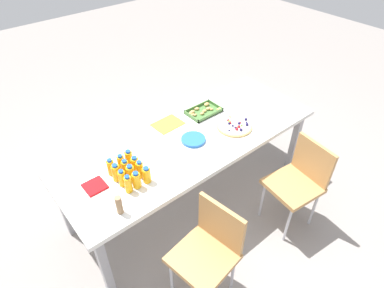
# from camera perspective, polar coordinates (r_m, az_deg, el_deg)

# --- Properties ---
(ground_plane) EXTENTS (12.00, 12.00, 0.00)m
(ground_plane) POSITION_cam_1_polar(r_m,az_deg,el_deg) (3.34, -0.18, -9.03)
(ground_plane) COLOR gray
(party_table) EXTENTS (2.34, 0.88, 0.75)m
(party_table) POSITION_cam_1_polar(r_m,az_deg,el_deg) (2.86, -0.21, 0.19)
(party_table) COLOR silver
(party_table) RESTS_ON ground_plane
(chair_near_left) EXTENTS (0.45, 0.45, 0.83)m
(chair_near_left) POSITION_cam_1_polar(r_m,az_deg,el_deg) (2.39, 3.01, -17.47)
(chair_near_left) COLOR #B7844C
(chair_near_left) RESTS_ON ground_plane
(chair_near_right) EXTENTS (0.45, 0.45, 0.83)m
(chair_near_right) POSITION_cam_1_polar(r_m,az_deg,el_deg) (2.96, 18.15, -5.71)
(chair_near_right) COLOR #B7844C
(chair_near_right) RESTS_ON ground_plane
(juice_bottle_0) EXTENTS (0.05, 0.05, 0.15)m
(juice_bottle_0) POSITION_cam_1_polar(r_m,az_deg,el_deg) (2.36, -11.02, -6.84)
(juice_bottle_0) COLOR #F9AC14
(juice_bottle_0) RESTS_ON party_table
(juice_bottle_1) EXTENTS (0.06, 0.06, 0.14)m
(juice_bottle_1) POSITION_cam_1_polar(r_m,az_deg,el_deg) (2.38, -9.61, -6.20)
(juice_bottle_1) COLOR #F9AC14
(juice_bottle_1) RESTS_ON party_table
(juice_bottle_2) EXTENTS (0.06, 0.06, 0.14)m
(juice_bottle_2) POSITION_cam_1_polar(r_m,az_deg,el_deg) (2.41, -7.87, -5.33)
(juice_bottle_2) COLOR #F9AC14
(juice_bottle_2) RESTS_ON party_table
(juice_bottle_3) EXTENTS (0.05, 0.05, 0.14)m
(juice_bottle_3) POSITION_cam_1_polar(r_m,az_deg,el_deg) (2.42, -12.04, -5.82)
(juice_bottle_3) COLOR #FAAE14
(juice_bottle_3) RESTS_ON party_table
(juice_bottle_4) EXTENTS (0.06, 0.06, 0.15)m
(juice_bottle_4) POSITION_cam_1_polar(r_m,az_deg,el_deg) (2.44, -10.62, -5.05)
(juice_bottle_4) COLOR #FAAB14
(juice_bottle_4) RESTS_ON party_table
(juice_bottle_5) EXTENTS (0.05, 0.05, 0.14)m
(juice_bottle_5) POSITION_cam_1_polar(r_m,az_deg,el_deg) (2.46, -9.02, -4.35)
(juice_bottle_5) COLOR #F9AE14
(juice_bottle_5) RESTS_ON party_table
(juice_bottle_6) EXTENTS (0.06, 0.06, 0.15)m
(juice_bottle_6) POSITION_cam_1_polar(r_m,az_deg,el_deg) (2.46, -13.02, -4.86)
(juice_bottle_6) COLOR #FAAB14
(juice_bottle_6) RESTS_ON party_table
(juice_bottle_7) EXTENTS (0.05, 0.05, 0.15)m
(juice_bottle_7) POSITION_cam_1_polar(r_m,az_deg,el_deg) (2.48, -11.46, -4.14)
(juice_bottle_7) COLOR #F9AC14
(juice_bottle_7) RESTS_ON party_table
(juice_bottle_8) EXTENTS (0.06, 0.06, 0.13)m
(juice_bottle_8) POSITION_cam_1_polar(r_m,az_deg,el_deg) (2.51, -9.83, -3.48)
(juice_bottle_8) COLOR #FAAD14
(juice_bottle_8) RESTS_ON party_table
(juice_bottle_9) EXTENTS (0.05, 0.05, 0.14)m
(juice_bottle_9) POSITION_cam_1_polar(r_m,az_deg,el_deg) (2.52, -13.89, -3.92)
(juice_bottle_9) COLOR #FAAD14
(juice_bottle_9) RESTS_ON party_table
(juice_bottle_10) EXTENTS (0.05, 0.05, 0.14)m
(juice_bottle_10) POSITION_cam_1_polar(r_m,az_deg,el_deg) (2.55, -12.21, -3.15)
(juice_bottle_10) COLOR #FAAC14
(juice_bottle_10) RESTS_ON party_table
(juice_bottle_11) EXTENTS (0.06, 0.06, 0.14)m
(juice_bottle_11) POSITION_cam_1_polar(r_m,az_deg,el_deg) (2.56, -10.88, -2.45)
(juice_bottle_11) COLOR #FAAD14
(juice_bottle_11) RESTS_ON party_table
(fruit_pizza) EXTENTS (0.31, 0.31, 0.05)m
(fruit_pizza) POSITION_cam_1_polar(r_m,az_deg,el_deg) (2.96, 7.40, 3.12)
(fruit_pizza) COLOR tan
(fruit_pizza) RESTS_ON party_table
(snack_tray) EXTENTS (0.32, 0.21, 0.04)m
(snack_tray) POSITION_cam_1_polar(r_m,az_deg,el_deg) (3.13, 1.98, 5.74)
(snack_tray) COLOR #477238
(snack_tray) RESTS_ON party_table
(plate_stack) EXTENTS (0.21, 0.21, 0.02)m
(plate_stack) POSITION_cam_1_polar(r_m,az_deg,el_deg) (2.78, 0.23, 0.79)
(plate_stack) COLOR blue
(plate_stack) RESTS_ON party_table
(napkin_stack) EXTENTS (0.15, 0.15, 0.01)m
(napkin_stack) POSITION_cam_1_polar(r_m,az_deg,el_deg) (2.49, -16.47, -7.04)
(napkin_stack) COLOR red
(napkin_stack) RESTS_ON party_table
(cardboard_tube) EXTENTS (0.04, 0.04, 0.15)m
(cardboard_tube) POSITION_cam_1_polar(r_m,az_deg,el_deg) (2.24, -12.52, -10.28)
(cardboard_tube) COLOR #9E7A56
(cardboard_tube) RESTS_ON party_table
(paper_folder) EXTENTS (0.27, 0.21, 0.01)m
(paper_folder) POSITION_cam_1_polar(r_m,az_deg,el_deg) (2.98, -4.23, 3.47)
(paper_folder) COLOR yellow
(paper_folder) RESTS_ON party_table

